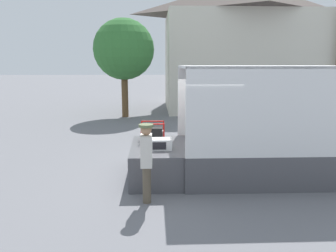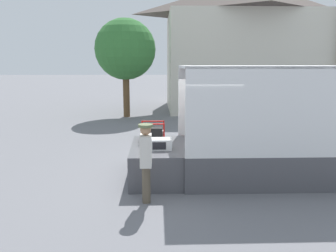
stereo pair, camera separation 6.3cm
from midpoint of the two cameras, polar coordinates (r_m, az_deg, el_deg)
ground_plane at (r=8.78m, az=2.01°, el=-8.77°), size 160.00×160.00×0.00m
box_truck at (r=9.52m, az=24.65°, el=-2.71°), size 6.38×2.45×2.89m
tailgate_deck at (r=8.62m, az=-2.27°, el=-6.15°), size 1.29×2.33×0.85m
microwave at (r=8.10m, az=-1.40°, el=-3.15°), size 0.52×0.39×0.27m
portable_generator at (r=8.93m, az=-2.76°, el=-1.39°), size 0.64×0.46×0.53m
worker_person at (r=6.90m, az=-4.04°, el=-5.11°), size 0.31×0.44×1.71m
house_backdrop at (r=22.31m, az=12.67°, el=13.57°), size 10.21×6.96×8.06m
street_tree at (r=18.35m, az=-7.81°, el=13.05°), size 3.30×3.30×5.35m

